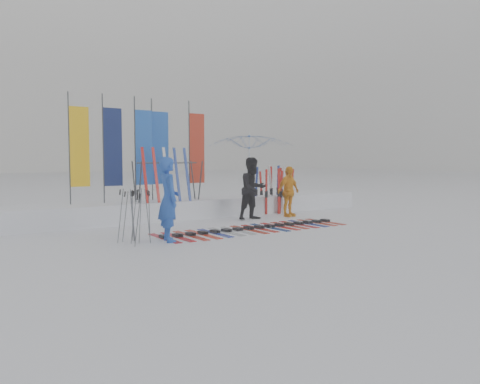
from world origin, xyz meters
TOP-DOWN VIEW (x-y plane):
  - ground at (0.00, 0.00)m, footprint 120.00×120.00m
  - snow_bank at (0.00, 4.60)m, footprint 14.00×1.60m
  - person_blue at (-2.30, 0.82)m, footprint 0.59×0.79m
  - person_black at (1.58, 2.93)m, footprint 0.99×0.79m
  - person_yellow at (2.99, 2.89)m, footprint 1.03×0.56m
  - tent_canopy at (3.75, 6.10)m, footprint 4.28×4.31m
  - ski_row at (0.41, 1.24)m, footprint 5.45×1.68m
  - pole_cluster at (-3.00, 1.08)m, footprint 0.72×0.96m
  - feather_flags at (-1.39, 4.79)m, footprint 4.41×0.29m
  - ski_rack at (-0.73, 4.20)m, footprint 2.04×0.80m
  - upright_skis at (3.25, 4.05)m, footprint 1.54×0.99m

SIDE VIEW (x-z plane):
  - ground at x=0.00m, z-range 0.00..0.00m
  - ski_row at x=0.41m, z-range 0.00..0.07m
  - snow_bank at x=0.00m, z-range 0.00..0.60m
  - pole_cluster at x=-3.00m, z-range -0.02..1.23m
  - upright_skis at x=3.25m, z-range -0.06..1.62m
  - person_yellow at x=2.99m, z-range 0.00..1.66m
  - person_black at x=1.58m, z-range 0.00..1.95m
  - person_blue at x=-2.30m, z-range 0.00..1.95m
  - ski_rack at x=-0.73m, z-range 0.77..2.00m
  - tent_canopy at x=3.75m, z-range 0.00..2.98m
  - feather_flags at x=-1.39m, z-range 0.64..3.84m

